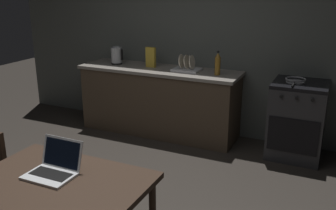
{
  "coord_description": "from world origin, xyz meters",
  "views": [
    {
      "loc": [
        1.7,
        -2.4,
        1.96
      ],
      "look_at": [
        0.2,
        0.84,
        0.81
      ],
      "focal_mm": 40.71,
      "sensor_mm": 36.0,
      "label": 1
    }
  ],
  "objects_px": {
    "stove_oven": "(297,120)",
    "bottle": "(218,64)",
    "laptop": "(54,168)",
    "dish_rack": "(187,67)",
    "cereal_box": "(151,57)",
    "dining_table": "(53,195)",
    "frying_pan": "(296,80)",
    "electric_kettle": "(117,56)"
  },
  "relations": [
    {
      "from": "bottle",
      "to": "stove_oven",
      "type": "bearing_deg",
      "value": 2.8
    },
    {
      "from": "laptop",
      "to": "cereal_box",
      "type": "xyz_separation_m",
      "value": [
        -0.64,
        2.67,
        0.24
      ]
    },
    {
      "from": "stove_oven",
      "to": "bottle",
      "type": "distance_m",
      "value": 1.14
    },
    {
      "from": "laptop",
      "to": "cereal_box",
      "type": "height_order",
      "value": "cereal_box"
    },
    {
      "from": "dining_table",
      "to": "frying_pan",
      "type": "height_order",
      "value": "frying_pan"
    },
    {
      "from": "stove_oven",
      "to": "dining_table",
      "type": "xyz_separation_m",
      "value": [
        -1.19,
        -2.76,
        0.22
      ]
    },
    {
      "from": "frying_pan",
      "to": "laptop",
      "type": "bearing_deg",
      "value": -114.83
    },
    {
      "from": "dining_table",
      "to": "frying_pan",
      "type": "xyz_separation_m",
      "value": [
        1.13,
        2.74,
        0.25
      ]
    },
    {
      "from": "stove_oven",
      "to": "laptop",
      "type": "xyz_separation_m",
      "value": [
        -1.27,
        -2.64,
        0.34
      ]
    },
    {
      "from": "stove_oven",
      "to": "frying_pan",
      "type": "distance_m",
      "value": 0.48
    },
    {
      "from": "laptop",
      "to": "electric_kettle",
      "type": "bearing_deg",
      "value": 109.67
    },
    {
      "from": "stove_oven",
      "to": "bottle",
      "type": "relative_size",
      "value": 3.04
    },
    {
      "from": "stove_oven",
      "to": "bottle",
      "type": "xyz_separation_m",
      "value": [
        -0.97,
        -0.05,
        0.59
      ]
    },
    {
      "from": "dining_table",
      "to": "stove_oven",
      "type": "bearing_deg",
      "value": 66.76
    },
    {
      "from": "electric_kettle",
      "to": "bottle",
      "type": "xyz_separation_m",
      "value": [
        1.46,
        -0.05,
        0.02
      ]
    },
    {
      "from": "cereal_box",
      "to": "dining_table",
      "type": "bearing_deg",
      "value": -75.37
    },
    {
      "from": "electric_kettle",
      "to": "bottle",
      "type": "distance_m",
      "value": 1.46
    },
    {
      "from": "electric_kettle",
      "to": "dish_rack",
      "type": "height_order",
      "value": "electric_kettle"
    },
    {
      "from": "stove_oven",
      "to": "dining_table",
      "type": "distance_m",
      "value": 3.02
    },
    {
      "from": "stove_oven",
      "to": "bottle",
      "type": "bearing_deg",
      "value": -177.2
    },
    {
      "from": "dining_table",
      "to": "cereal_box",
      "type": "bearing_deg",
      "value": 104.63
    },
    {
      "from": "stove_oven",
      "to": "dish_rack",
      "type": "xyz_separation_m",
      "value": [
        -1.39,
        0.0,
        0.49
      ]
    },
    {
      "from": "stove_oven",
      "to": "cereal_box",
      "type": "xyz_separation_m",
      "value": [
        -1.91,
        0.02,
        0.58
      ]
    },
    {
      "from": "bottle",
      "to": "frying_pan",
      "type": "height_order",
      "value": "bottle"
    },
    {
      "from": "electric_kettle",
      "to": "cereal_box",
      "type": "distance_m",
      "value": 0.52
    },
    {
      "from": "cereal_box",
      "to": "bottle",
      "type": "bearing_deg",
      "value": -4.24
    },
    {
      "from": "electric_kettle",
      "to": "dish_rack",
      "type": "bearing_deg",
      "value": -0.0
    },
    {
      "from": "dish_rack",
      "to": "stove_oven",
      "type": "bearing_deg",
      "value": -0.1
    },
    {
      "from": "dining_table",
      "to": "electric_kettle",
      "type": "distance_m",
      "value": 3.05
    },
    {
      "from": "cereal_box",
      "to": "dish_rack",
      "type": "height_order",
      "value": "cereal_box"
    },
    {
      "from": "dish_rack",
      "to": "bottle",
      "type": "bearing_deg",
      "value": -6.78
    },
    {
      "from": "dining_table",
      "to": "cereal_box",
      "type": "distance_m",
      "value": 2.9
    },
    {
      "from": "dining_table",
      "to": "cereal_box",
      "type": "xyz_separation_m",
      "value": [
        -0.73,
        2.79,
        0.36
      ]
    },
    {
      "from": "electric_kettle",
      "to": "cereal_box",
      "type": "bearing_deg",
      "value": 2.21
    },
    {
      "from": "laptop",
      "to": "dish_rack",
      "type": "xyz_separation_m",
      "value": [
        -0.12,
        2.65,
        0.16
      ]
    },
    {
      "from": "frying_pan",
      "to": "bottle",
      "type": "bearing_deg",
      "value": -178.74
    },
    {
      "from": "laptop",
      "to": "electric_kettle",
      "type": "distance_m",
      "value": 2.9
    },
    {
      "from": "cereal_box",
      "to": "dish_rack",
      "type": "relative_size",
      "value": 0.77
    },
    {
      "from": "electric_kettle",
      "to": "dish_rack",
      "type": "xyz_separation_m",
      "value": [
        1.04,
        -0.0,
        -0.07
      ]
    },
    {
      "from": "bottle",
      "to": "dining_table",
      "type": "bearing_deg",
      "value": -94.55
    },
    {
      "from": "laptop",
      "to": "dish_rack",
      "type": "relative_size",
      "value": 0.94
    },
    {
      "from": "electric_kettle",
      "to": "bottle",
      "type": "relative_size",
      "value": 0.83
    }
  ]
}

